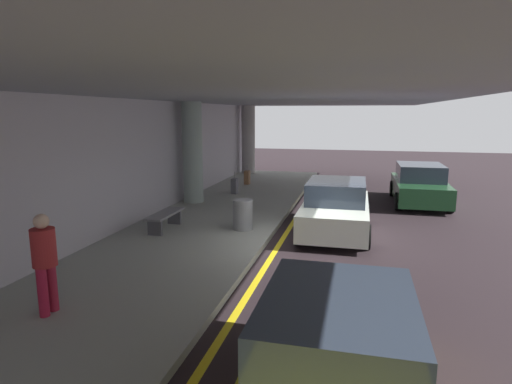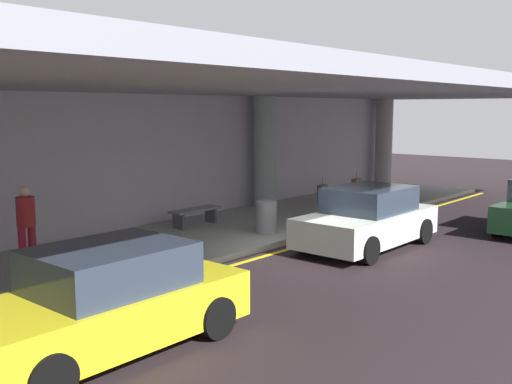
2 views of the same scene
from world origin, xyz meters
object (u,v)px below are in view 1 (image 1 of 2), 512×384
(traveler_with_luggage, at_px, (45,257))
(suitcase_upright_secondary, at_px, (235,186))
(trash_bin_steel, at_px, (243,215))
(car_dark_green, at_px, (419,185))
(car_yellow_taxi, at_px, (336,369))
(support_column_left_mid, at_px, (192,153))
(car_white, at_px, (336,208))
(bench_metal, at_px, (165,217))
(suitcase_upright_primary, at_px, (247,177))
(support_column_center, at_px, (248,140))

(traveler_with_luggage, xyz_separation_m, suitcase_upright_secondary, (10.91, 0.06, -0.65))
(trash_bin_steel, bearing_deg, suitcase_upright_secondary, 19.05)
(car_dark_green, xyz_separation_m, suitcase_upright_secondary, (-0.43, 7.17, -0.25))
(car_yellow_taxi, height_order, car_dark_green, same)
(suitcase_upright_secondary, distance_m, trash_bin_steel, 5.49)
(support_column_left_mid, relative_size, car_yellow_taxi, 0.89)
(car_yellow_taxi, distance_m, trash_bin_steel, 7.69)
(traveler_with_luggage, bearing_deg, car_white, -140.08)
(trash_bin_steel, bearing_deg, car_white, -71.77)
(support_column_left_mid, height_order, traveler_with_luggage, support_column_left_mid)
(bench_metal, bearing_deg, car_yellow_taxi, -141.93)
(car_white, distance_m, traveler_with_luggage, 7.84)
(car_yellow_taxi, bearing_deg, bench_metal, -139.53)
(car_yellow_taxi, distance_m, car_dark_green, 12.91)
(support_column_left_mid, distance_m, suitcase_upright_secondary, 2.66)
(support_column_left_mid, bearing_deg, suitcase_upright_primary, -11.83)
(support_column_center, relative_size, suitcase_upright_secondary, 4.06)
(car_dark_green, relative_size, bench_metal, 2.56)
(support_column_center, bearing_deg, car_dark_green, -124.55)
(car_white, height_order, trash_bin_steel, car_white)
(support_column_center, relative_size, trash_bin_steel, 4.29)
(trash_bin_steel, bearing_deg, traveler_with_luggage, 163.24)
(bench_metal, relative_size, trash_bin_steel, 1.88)
(car_dark_green, distance_m, suitcase_upright_secondary, 7.19)
(car_yellow_taxi, xyz_separation_m, trash_bin_steel, (7.08, 2.99, -0.14))
(traveler_with_luggage, height_order, trash_bin_steel, traveler_with_luggage)
(support_column_left_mid, xyz_separation_m, car_yellow_taxi, (-10.32, -5.79, -1.26))
(support_column_left_mid, relative_size, bench_metal, 2.28)
(car_yellow_taxi, relative_size, bench_metal, 2.56)
(car_white, xyz_separation_m, suitcase_upright_primary, (6.74, 4.43, -0.25))
(support_column_center, relative_size, car_white, 0.89)
(support_column_left_mid, xyz_separation_m, bench_metal, (-3.78, -0.66, -1.47))
(support_column_left_mid, height_order, suitcase_upright_secondary, support_column_left_mid)
(support_column_center, distance_m, bench_metal, 11.89)
(suitcase_upright_secondary, bearing_deg, suitcase_upright_primary, 16.52)
(support_column_center, relative_size, car_dark_green, 0.89)
(suitcase_upright_primary, relative_size, suitcase_upright_secondary, 1.00)
(support_column_center, xyz_separation_m, bench_metal, (-11.78, -0.66, -1.47))
(support_column_left_mid, bearing_deg, support_column_center, 0.00)
(car_yellow_taxi, height_order, trash_bin_steel, car_yellow_taxi)
(support_column_left_mid, height_order, car_white, support_column_left_mid)
(car_white, bearing_deg, suitcase_upright_secondary, 45.61)
(suitcase_upright_secondary, bearing_deg, bench_metal, -169.36)
(trash_bin_steel, bearing_deg, car_yellow_taxi, -157.10)
(car_dark_green, height_order, trash_bin_steel, car_dark_green)
(support_column_center, distance_m, suitcase_upright_secondary, 6.33)
(car_white, distance_m, trash_bin_steel, 2.67)
(suitcase_upright_primary, height_order, bench_metal, suitcase_upright_primary)
(traveler_with_luggage, relative_size, suitcase_upright_secondary, 1.87)
(car_white, relative_size, bench_metal, 2.56)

